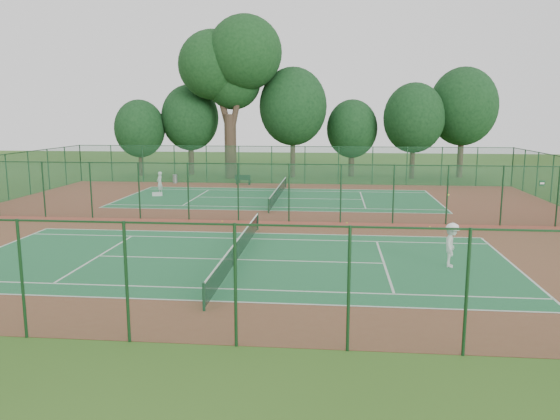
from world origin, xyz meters
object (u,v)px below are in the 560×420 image
object	(u,v)px
trash_bin	(175,179)
player_far	(160,183)
kit_bag	(157,194)
big_tree	(231,64)
bench	(243,180)
player_near	(452,245)

from	to	relation	value
trash_bin	player_far	bearing A→B (deg)	-83.42
player_far	kit_bag	size ratio (longest dim) A/B	2.33
big_tree	kit_bag	bearing A→B (deg)	-105.39
player_far	bench	world-z (taller)	player_far
trash_bin	kit_bag	size ratio (longest dim) A/B	1.04
player_near	player_far	world-z (taller)	player_near
trash_bin	bench	world-z (taller)	bench
trash_bin	big_tree	world-z (taller)	big_tree
trash_bin	kit_bag	distance (m)	8.28
player_near	big_tree	distance (m)	36.50
player_far	big_tree	world-z (taller)	big_tree
big_tree	bench	bearing A→B (deg)	-69.77
player_near	player_far	size ratio (longest dim) A/B	1.05
trash_bin	player_near	bearing A→B (deg)	-53.54
big_tree	player_far	bearing A→B (deg)	-107.58
kit_bag	player_near	bearing A→B (deg)	-57.41
bench	kit_bag	bearing A→B (deg)	-118.48
bench	kit_bag	xyz separation A→B (m)	(-5.57, -7.63, -0.33)
big_tree	player_near	bearing A→B (deg)	-64.28
bench	player_far	bearing A→B (deg)	-124.04
trash_bin	bench	size ratio (longest dim) A/B	0.53
bench	big_tree	distance (m)	12.20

